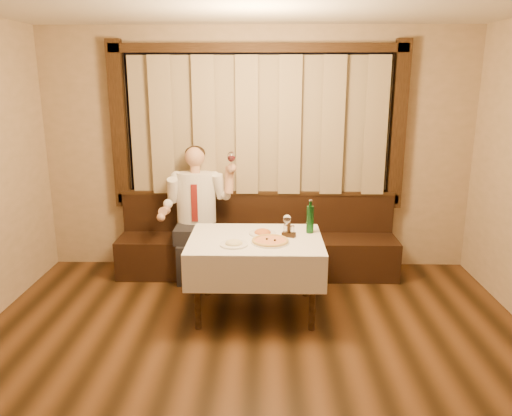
{
  "coord_description": "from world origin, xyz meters",
  "views": [
    {
      "loc": [
        0.09,
        -2.81,
        2.25
      ],
      "look_at": [
        0.0,
        1.9,
        1.0
      ],
      "focal_mm": 35.0,
      "sensor_mm": 36.0,
      "label": 1
    }
  ],
  "objects_px": {
    "pasta_cream": "(234,242)",
    "cruet_caddy": "(289,232)",
    "pizza": "(270,241)",
    "banquette": "(257,247)",
    "green_bottle": "(310,219)",
    "dining_table": "(256,249)",
    "seated_man": "(196,203)",
    "pasta_red": "(263,231)"
  },
  "relations": [
    {
      "from": "pasta_cream",
      "to": "cruet_caddy",
      "type": "xyz_separation_m",
      "value": [
        0.51,
        0.26,
        0.01
      ]
    },
    {
      "from": "pizza",
      "to": "pasta_cream",
      "type": "xyz_separation_m",
      "value": [
        -0.33,
        -0.08,
        0.02
      ]
    },
    {
      "from": "banquette",
      "to": "pasta_cream",
      "type": "height_order",
      "value": "banquette"
    },
    {
      "from": "banquette",
      "to": "green_bottle",
      "type": "bearing_deg",
      "value": -57.76
    },
    {
      "from": "pizza",
      "to": "green_bottle",
      "type": "distance_m",
      "value": 0.52
    },
    {
      "from": "dining_table",
      "to": "seated_man",
      "type": "xyz_separation_m",
      "value": [
        -0.69,
        0.93,
        0.21
      ]
    },
    {
      "from": "banquette",
      "to": "pasta_cream",
      "type": "bearing_deg",
      "value": -98.89
    },
    {
      "from": "dining_table",
      "to": "seated_man",
      "type": "relative_size",
      "value": 0.85
    },
    {
      "from": "pasta_red",
      "to": "green_bottle",
      "type": "xyz_separation_m",
      "value": [
        0.46,
        0.06,
        0.11
      ]
    },
    {
      "from": "cruet_caddy",
      "to": "seated_man",
      "type": "xyz_separation_m",
      "value": [
        -1.01,
        0.88,
        0.05
      ]
    },
    {
      "from": "green_bottle",
      "to": "banquette",
      "type": "bearing_deg",
      "value": 122.24
    },
    {
      "from": "pizza",
      "to": "seated_man",
      "type": "bearing_deg",
      "value": 128.14
    },
    {
      "from": "seated_man",
      "to": "pasta_red",
      "type": "bearing_deg",
      "value": -46.79
    },
    {
      "from": "banquette",
      "to": "green_bottle",
      "type": "xyz_separation_m",
      "value": [
        0.53,
        -0.84,
        0.59
      ]
    },
    {
      "from": "banquette",
      "to": "seated_man",
      "type": "distance_m",
      "value": 0.89
    },
    {
      "from": "dining_table",
      "to": "pasta_cream",
      "type": "relative_size",
      "value": 4.91
    },
    {
      "from": "pasta_red",
      "to": "pasta_cream",
      "type": "xyz_separation_m",
      "value": [
        -0.26,
        -0.33,
        -0.0
      ]
    },
    {
      "from": "banquette",
      "to": "seated_man",
      "type": "height_order",
      "value": "seated_man"
    },
    {
      "from": "cruet_caddy",
      "to": "green_bottle",
      "type": "bearing_deg",
      "value": 51.91
    },
    {
      "from": "dining_table",
      "to": "cruet_caddy",
      "type": "xyz_separation_m",
      "value": [
        0.32,
        0.05,
        0.15
      ]
    },
    {
      "from": "banquette",
      "to": "pizza",
      "type": "relative_size",
      "value": 8.89
    },
    {
      "from": "banquette",
      "to": "pasta_cream",
      "type": "xyz_separation_m",
      "value": [
        -0.19,
        -1.24,
        0.48
      ]
    },
    {
      "from": "dining_table",
      "to": "green_bottle",
      "type": "xyz_separation_m",
      "value": [
        0.53,
        0.18,
        0.25
      ]
    },
    {
      "from": "banquette",
      "to": "seated_man",
      "type": "xyz_separation_m",
      "value": [
        -0.69,
        -0.09,
        0.55
      ]
    },
    {
      "from": "pasta_red",
      "to": "pasta_cream",
      "type": "distance_m",
      "value": 0.42
    },
    {
      "from": "banquette",
      "to": "dining_table",
      "type": "xyz_separation_m",
      "value": [
        0.0,
        -1.02,
        0.34
      ]
    },
    {
      "from": "cruet_caddy",
      "to": "pasta_red",
      "type": "bearing_deg",
      "value": -175.72
    },
    {
      "from": "pasta_cream",
      "to": "dining_table",
      "type": "bearing_deg",
      "value": 47.65
    },
    {
      "from": "pizza",
      "to": "seated_man",
      "type": "relative_size",
      "value": 0.24
    },
    {
      "from": "dining_table",
      "to": "cruet_caddy",
      "type": "relative_size",
      "value": 9.09
    },
    {
      "from": "cruet_caddy",
      "to": "seated_man",
      "type": "height_order",
      "value": "seated_man"
    },
    {
      "from": "pasta_cream",
      "to": "green_bottle",
      "type": "distance_m",
      "value": 0.83
    },
    {
      "from": "pizza",
      "to": "cruet_caddy",
      "type": "height_order",
      "value": "cruet_caddy"
    },
    {
      "from": "pasta_cream",
      "to": "banquette",
      "type": "bearing_deg",
      "value": 81.11
    },
    {
      "from": "dining_table",
      "to": "seated_man",
      "type": "bearing_deg",
      "value": 126.7
    },
    {
      "from": "dining_table",
      "to": "green_bottle",
      "type": "distance_m",
      "value": 0.61
    },
    {
      "from": "green_bottle",
      "to": "pasta_red",
      "type": "bearing_deg",
      "value": -172.6
    },
    {
      "from": "pizza",
      "to": "pasta_cream",
      "type": "bearing_deg",
      "value": -165.94
    },
    {
      "from": "cruet_caddy",
      "to": "pasta_cream",
      "type": "bearing_deg",
      "value": -132.63
    },
    {
      "from": "pizza",
      "to": "pasta_cream",
      "type": "height_order",
      "value": "pasta_cream"
    },
    {
      "from": "pasta_red",
      "to": "dining_table",
      "type": "bearing_deg",
      "value": -118.14
    },
    {
      "from": "banquette",
      "to": "pasta_red",
      "type": "distance_m",
      "value": 1.02
    }
  ]
}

